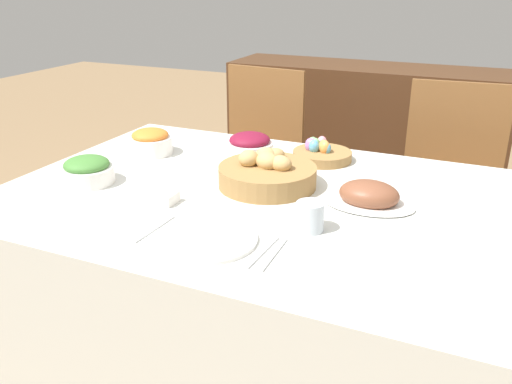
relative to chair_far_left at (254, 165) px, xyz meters
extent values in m
cube|color=silver|center=(0.47, -0.89, -0.14)|extent=(1.69, 1.13, 0.78)
cylinder|color=brown|center=(-0.22, -0.26, -0.30)|extent=(0.03, 0.03, 0.45)
cylinder|color=brown|center=(0.16, -0.30, -0.30)|extent=(0.03, 0.03, 0.45)
cylinder|color=brown|center=(-0.18, 0.13, -0.30)|extent=(0.03, 0.03, 0.45)
cylinder|color=brown|center=(0.20, 0.09, -0.30)|extent=(0.03, 0.03, 0.45)
cube|color=brown|center=(-0.01, -0.09, -0.07)|extent=(0.46, 0.46, 0.02)
cube|color=brown|center=(0.01, 0.11, 0.20)|extent=(0.42, 0.06, 0.53)
cylinder|color=brown|center=(0.76, -0.29, -0.30)|extent=(0.03, 0.03, 0.45)
cylinder|color=brown|center=(1.14, -0.26, -0.30)|extent=(0.03, 0.03, 0.45)
cylinder|color=brown|center=(0.73, 0.09, -0.30)|extent=(0.03, 0.03, 0.45)
cylinder|color=brown|center=(1.11, 0.12, -0.30)|extent=(0.03, 0.03, 0.45)
cube|color=brown|center=(0.94, -0.09, -0.07)|extent=(0.45, 0.45, 0.02)
cube|color=brown|center=(0.92, 0.12, 0.20)|extent=(0.42, 0.05, 0.53)
cube|color=#4C2D19|center=(0.37, 0.75, -0.06)|extent=(1.57, 0.44, 0.94)
cylinder|color=#9E7542|center=(0.42, -0.82, 0.28)|extent=(0.32, 0.32, 0.07)
ellipsoid|color=tan|center=(0.36, -0.83, 0.34)|extent=(0.07, 0.08, 0.05)
ellipsoid|color=tan|center=(0.42, -0.82, 0.32)|extent=(0.08, 0.08, 0.05)
ellipsoid|color=tan|center=(0.42, -0.82, 0.33)|extent=(0.11, 0.11, 0.06)
ellipsoid|color=tan|center=(0.41, -0.73, 0.33)|extent=(0.09, 0.10, 0.05)
ellipsoid|color=tan|center=(0.39, -0.75, 0.33)|extent=(0.08, 0.08, 0.05)
ellipsoid|color=tan|center=(0.47, -0.82, 0.33)|extent=(0.09, 0.09, 0.05)
cylinder|color=#9E7542|center=(0.50, -0.50, 0.27)|extent=(0.22, 0.22, 0.03)
ellipsoid|color=#B27AD1|center=(0.46, -0.50, 0.30)|extent=(0.04, 0.04, 0.05)
ellipsoid|color=#7FCC7A|center=(0.45, -0.47, 0.30)|extent=(0.04, 0.04, 0.05)
ellipsoid|color=#7FCC7A|center=(0.47, -0.47, 0.30)|extent=(0.04, 0.04, 0.05)
ellipsoid|color=#60B2E0|center=(0.47, -0.51, 0.30)|extent=(0.04, 0.04, 0.05)
ellipsoid|color=pink|center=(0.48, -0.45, 0.30)|extent=(0.04, 0.04, 0.05)
ellipsoid|color=#F29E4C|center=(0.51, -0.50, 0.30)|extent=(0.04, 0.04, 0.05)
ellipsoid|color=#60B2E0|center=(0.52, -0.51, 0.30)|extent=(0.03, 0.03, 0.04)
ellipsoid|color=#F29E4C|center=(0.51, -0.51, 0.30)|extent=(0.04, 0.04, 0.05)
ellipsoid|color=white|center=(0.75, -0.84, 0.25)|extent=(0.28, 0.19, 0.01)
ellipsoid|color=brown|center=(0.75, -0.84, 0.28)|extent=(0.18, 0.14, 0.08)
cylinder|color=white|center=(-0.12, -0.69, 0.28)|extent=(0.16, 0.16, 0.06)
ellipsoid|color=orange|center=(-0.12, -0.69, 0.32)|extent=(0.14, 0.14, 0.05)
cylinder|color=white|center=(0.24, -0.56, 0.28)|extent=(0.18, 0.18, 0.05)
ellipsoid|color=maroon|center=(0.24, -0.56, 0.31)|extent=(0.15, 0.15, 0.05)
cylinder|color=white|center=(-0.13, -1.03, 0.28)|extent=(0.17, 0.17, 0.06)
ellipsoid|color=#478438|center=(-0.13, -1.03, 0.31)|extent=(0.15, 0.15, 0.05)
cylinder|color=white|center=(0.43, -1.24, 0.25)|extent=(0.27, 0.27, 0.01)
cube|color=silver|center=(0.27, -1.24, 0.25)|extent=(0.02, 0.18, 0.00)
cube|color=silver|center=(0.58, -1.24, 0.25)|extent=(0.02, 0.18, 0.00)
cube|color=silver|center=(0.61, -1.24, 0.25)|extent=(0.02, 0.18, 0.00)
cylinder|color=silver|center=(0.65, -1.07, 0.29)|extent=(0.08, 0.08, 0.08)
cube|color=white|center=(0.17, -1.07, 0.27)|extent=(0.10, 0.06, 0.03)
camera|label=1|loc=(1.05, -2.33, 0.89)|focal=38.00mm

